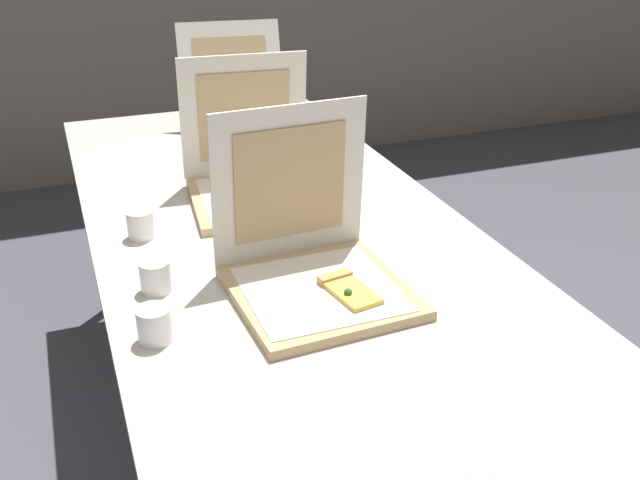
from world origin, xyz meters
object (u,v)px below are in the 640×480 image
object	(u,v)px
cup_white_near_left	(154,325)
cup_white_mid	(141,224)
table	(288,251)
pizza_box_front	(314,267)
pizza_box_back	(240,127)
pizza_box_middle	(256,180)
cup_white_near_center	(155,277)

from	to	relation	value
cup_white_near_left	cup_white_mid	xyz separation A→B (m)	(0.04, 0.45, 0.00)
table	pizza_box_front	distance (m)	0.29
table	cup_white_mid	bearing A→B (deg)	161.76
pizza_box_back	cup_white_mid	distance (m)	0.72
table	pizza_box_middle	distance (m)	0.26
cup_white_near_left	cup_white_near_center	bearing A→B (deg)	80.19
cup_white_mid	cup_white_near_center	world-z (taller)	same
pizza_box_middle	cup_white_mid	world-z (taller)	pizza_box_middle
pizza_box_back	cup_white_near_center	xyz separation A→B (m)	(-0.41, -0.86, -0.02)
table	pizza_box_middle	xyz separation A→B (m)	(-0.01, 0.24, 0.10)
pizza_box_front	pizza_box_middle	xyz separation A→B (m)	(0.02, 0.51, -0.00)
table	cup_white_mid	distance (m)	0.35
table	pizza_box_back	size ratio (longest dim) A/B	4.47
cup_white_mid	cup_white_near_center	distance (m)	0.26
pizza_box_middle	cup_white_near_center	size ratio (longest dim) A/B	5.51
table	pizza_box_front	bearing A→B (deg)	-96.36
cup_white_near_left	cup_white_near_center	xyz separation A→B (m)	(0.03, 0.18, 0.00)
pizza_box_back	cup_white_mid	size ratio (longest dim) A/B	7.44
table	pizza_box_front	world-z (taller)	pizza_box_front
pizza_box_middle	pizza_box_back	world-z (taller)	pizza_box_middle
pizza_box_back	cup_white_near_left	xyz separation A→B (m)	(-0.44, -1.04, -0.02)
pizza_box_back	pizza_box_front	bearing A→B (deg)	-88.13
cup_white_near_left	cup_white_mid	world-z (taller)	same
cup_white_near_left	cup_white_near_center	size ratio (longest dim) A/B	1.00
pizza_box_back	pizza_box_middle	bearing A→B (deg)	-91.81
cup_white_near_left	cup_white_mid	distance (m)	0.45
cup_white_near_center	pizza_box_back	bearing A→B (deg)	64.61
pizza_box_middle	pizza_box_front	bearing A→B (deg)	-87.39
pizza_box_middle	cup_white_near_center	xyz separation A→B (m)	(-0.33, -0.40, -0.02)
cup_white_mid	pizza_box_middle	bearing A→B (deg)	22.60
pizza_box_front	cup_white_near_left	xyz separation A→B (m)	(-0.34, -0.07, -0.02)
pizza_box_middle	table	bearing A→B (deg)	-83.34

